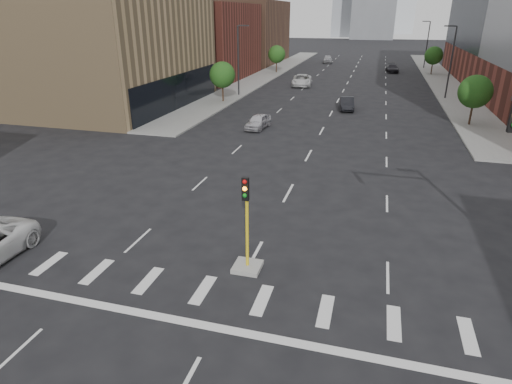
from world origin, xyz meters
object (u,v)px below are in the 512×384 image
at_px(car_near_left, 258,121).
at_px(car_deep_right, 392,68).
at_px(median_traffic_signal, 247,250).
at_px(car_mid_right, 347,104).
at_px(car_far_left, 302,80).
at_px(car_distant, 328,59).

relative_size(car_near_left, car_deep_right, 0.79).
relative_size(median_traffic_signal, car_mid_right, 1.00).
bearing_deg(car_far_left, car_near_left, -95.73).
xyz_separation_m(car_deep_right, car_distant, (-13.80, 13.34, 0.10)).
distance_m(median_traffic_signal, car_mid_right, 35.63).
height_order(median_traffic_signal, car_mid_right, median_traffic_signal).
bearing_deg(car_near_left, median_traffic_signal, -69.95).
xyz_separation_m(median_traffic_signal, car_mid_right, (1.50, 35.60, -0.25)).
height_order(median_traffic_signal, car_far_left, median_traffic_signal).
height_order(car_near_left, car_mid_right, car_mid_right).
distance_m(car_mid_right, car_far_left, 18.19).
distance_m(median_traffic_signal, car_far_left, 52.27).
bearing_deg(car_deep_right, car_mid_right, -103.33).
distance_m(car_mid_right, car_deep_right, 37.67).
bearing_deg(car_distant, car_mid_right, -85.57).
bearing_deg(median_traffic_signal, car_mid_right, 87.59).
bearing_deg(car_distant, car_far_left, -94.75).
xyz_separation_m(car_near_left, car_deep_right, (13.27, 48.56, 0.05)).
xyz_separation_m(car_mid_right, car_distant, (-8.18, 50.59, 0.13)).
bearing_deg(median_traffic_signal, car_far_left, 97.34).
height_order(car_near_left, car_far_left, car_far_left).
distance_m(car_near_left, car_far_left, 27.56).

